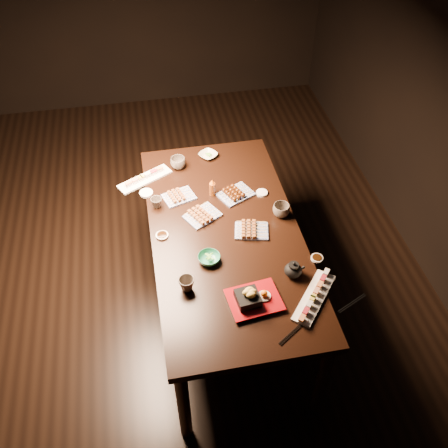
% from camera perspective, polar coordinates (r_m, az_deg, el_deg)
% --- Properties ---
extents(ground, '(5.00, 5.00, 0.00)m').
position_cam_1_polar(ground, '(3.82, -7.88, -5.61)').
color(ground, black).
rests_on(ground, ground).
extents(dining_table, '(1.40, 1.99, 0.75)m').
position_cam_1_polar(dining_table, '(3.30, 0.16, -5.48)').
color(dining_table, black).
rests_on(dining_table, ground).
extents(sushi_platter_near, '(0.32, 0.36, 0.05)m').
position_cam_1_polar(sushi_platter_near, '(2.72, 10.29, -8.05)').
color(sushi_platter_near, white).
rests_on(sushi_platter_near, dining_table).
extents(sushi_platter_far, '(0.38, 0.27, 0.05)m').
position_cam_1_polar(sushi_platter_far, '(3.42, -9.08, 5.31)').
color(sushi_platter_far, white).
rests_on(sushi_platter_far, dining_table).
extents(yakitori_plate_center, '(0.26, 0.23, 0.05)m').
position_cam_1_polar(yakitori_plate_center, '(3.10, -2.47, 1.19)').
color(yakitori_plate_center, '#828EB6').
rests_on(yakitori_plate_center, dining_table).
extents(yakitori_plate_right, '(0.23, 0.19, 0.05)m').
position_cam_1_polar(yakitori_plate_right, '(3.01, 3.17, -0.57)').
color(yakitori_plate_right, '#828EB6').
rests_on(yakitori_plate_right, dining_table).
extents(yakitori_plate_left, '(0.23, 0.20, 0.05)m').
position_cam_1_polar(yakitori_plate_left, '(3.25, -5.19, 3.35)').
color(yakitori_plate_left, '#828EB6').
rests_on(yakitori_plate_left, dining_table).
extents(tsukune_plate, '(0.26, 0.23, 0.05)m').
position_cam_1_polar(tsukune_plate, '(3.25, 1.36, 3.67)').
color(tsukune_plate, '#828EB6').
rests_on(tsukune_plate, dining_table).
extents(edamame_bowl_green, '(0.14, 0.14, 0.04)m').
position_cam_1_polar(edamame_bowl_green, '(2.85, -1.72, -3.96)').
color(edamame_bowl_green, '#29805D').
rests_on(edamame_bowl_green, dining_table).
extents(edamame_bowl_cream, '(0.17, 0.17, 0.03)m').
position_cam_1_polar(edamame_bowl_cream, '(3.58, -1.82, 7.87)').
color(edamame_bowl_cream, beige).
rests_on(edamame_bowl_cream, dining_table).
extents(tempura_tray, '(0.30, 0.25, 0.10)m').
position_cam_1_polar(tempura_tray, '(2.65, 3.49, -8.19)').
color(tempura_tray, black).
rests_on(tempura_tray, dining_table).
extents(teacup_near_left, '(0.11, 0.11, 0.08)m').
position_cam_1_polar(teacup_near_left, '(2.71, -4.29, -6.87)').
color(teacup_near_left, '#51483E').
rests_on(teacup_near_left, dining_table).
extents(teacup_mid_right, '(0.12, 0.12, 0.08)m').
position_cam_1_polar(teacup_mid_right, '(3.12, 6.55, 1.57)').
color(teacup_mid_right, '#51483E').
rests_on(teacup_mid_right, dining_table).
extents(teacup_far_left, '(0.08, 0.08, 0.07)m').
position_cam_1_polar(teacup_far_left, '(3.19, -7.72, 2.44)').
color(teacup_far_left, '#51483E').
rests_on(teacup_far_left, dining_table).
extents(teacup_far_right, '(0.11, 0.11, 0.08)m').
position_cam_1_polar(teacup_far_right, '(3.48, -5.27, 6.97)').
color(teacup_far_right, '#51483E').
rests_on(teacup_far_right, dining_table).
extents(teapot, '(0.12, 0.12, 0.10)m').
position_cam_1_polar(teapot, '(2.79, 7.93, -5.10)').
color(teapot, black).
rests_on(teapot, dining_table).
extents(condiment_bottle, '(0.05, 0.05, 0.12)m').
position_cam_1_polar(condiment_bottle, '(3.23, -1.35, 4.22)').
color(condiment_bottle, brown).
rests_on(condiment_bottle, dining_table).
extents(sauce_dish_west, '(0.11, 0.11, 0.01)m').
position_cam_1_polar(sauce_dish_west, '(3.02, -7.09, -1.31)').
color(sauce_dish_west, white).
rests_on(sauce_dish_west, dining_table).
extents(sauce_dish_east, '(0.08, 0.08, 0.01)m').
position_cam_1_polar(sauce_dish_east, '(3.29, 4.35, 3.58)').
color(sauce_dish_east, white).
rests_on(sauce_dish_east, dining_table).
extents(sauce_dish_se, '(0.09, 0.09, 0.01)m').
position_cam_1_polar(sauce_dish_se, '(2.92, 10.57, -3.86)').
color(sauce_dish_se, white).
rests_on(sauce_dish_se, dining_table).
extents(sauce_dish_nw, '(0.09, 0.09, 0.02)m').
position_cam_1_polar(sauce_dish_nw, '(3.31, -8.89, 3.51)').
color(sauce_dish_nw, white).
rests_on(sauce_dish_nw, dining_table).
extents(chopsticks_near, '(0.17, 0.12, 0.01)m').
position_cam_1_polar(chopsticks_near, '(2.60, 7.81, -12.21)').
color(chopsticks_near, black).
rests_on(chopsticks_near, dining_table).
extents(chopsticks_se, '(0.18, 0.10, 0.01)m').
position_cam_1_polar(chopsticks_se, '(2.76, 14.43, -8.77)').
color(chopsticks_se, black).
rests_on(chopsticks_se, dining_table).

